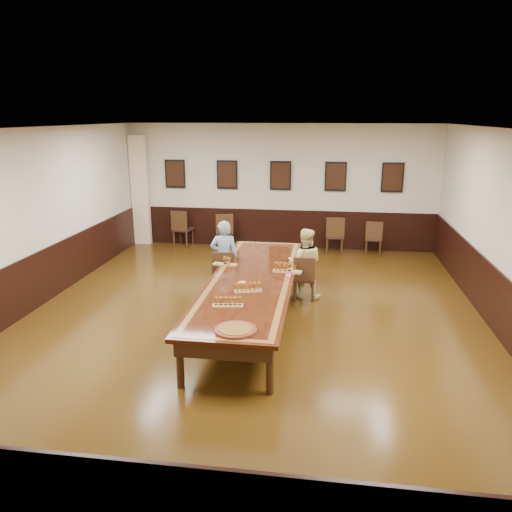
% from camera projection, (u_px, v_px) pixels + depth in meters
% --- Properties ---
extents(floor, '(8.00, 10.00, 0.02)m').
position_uv_depth(floor, '(252.00, 320.00, 8.61)').
color(floor, black).
rests_on(floor, ground).
extents(ceiling, '(8.00, 10.00, 0.02)m').
position_uv_depth(ceiling, '(251.00, 128.00, 7.73)').
color(ceiling, white).
rests_on(ceiling, floor).
extents(wall_back, '(8.00, 0.02, 3.20)m').
position_uv_depth(wall_back, '(281.00, 187.00, 12.94)').
color(wall_back, beige).
rests_on(wall_back, floor).
extents(wall_front, '(8.00, 0.02, 3.20)m').
position_uv_depth(wall_front, '(141.00, 390.00, 3.40)').
color(wall_front, beige).
rests_on(wall_front, floor).
extents(wall_left, '(0.02, 10.00, 3.20)m').
position_uv_depth(wall_left, '(25.00, 222.00, 8.72)').
color(wall_left, beige).
rests_on(wall_left, floor).
extents(wall_right, '(0.02, 10.00, 3.20)m').
position_uv_depth(wall_right, '(511.00, 237.00, 7.62)').
color(wall_right, beige).
rests_on(wall_right, floor).
extents(chair_man, '(0.49, 0.52, 0.92)m').
position_uv_depth(chair_man, '(224.00, 273.00, 9.65)').
color(chair_man, black).
rests_on(chair_man, floor).
extents(chair_woman, '(0.41, 0.45, 0.87)m').
position_uv_depth(chair_woman, '(304.00, 277.00, 9.46)').
color(chair_woman, black).
rests_on(chair_woman, floor).
extents(spare_chair_a, '(0.54, 0.57, 0.98)m').
position_uv_depth(spare_chair_a, '(183.00, 228.00, 13.32)').
color(spare_chair_a, black).
rests_on(spare_chair_a, floor).
extents(spare_chair_b, '(0.54, 0.57, 0.95)m').
position_uv_depth(spare_chair_b, '(225.00, 231.00, 13.07)').
color(spare_chair_b, black).
rests_on(spare_chair_b, floor).
extents(spare_chair_c, '(0.46, 0.50, 0.96)m').
position_uv_depth(spare_chair_c, '(335.00, 235.00, 12.60)').
color(spare_chair_c, black).
rests_on(spare_chair_c, floor).
extents(spare_chair_d, '(0.46, 0.50, 0.87)m').
position_uv_depth(spare_chair_d, '(374.00, 237.00, 12.51)').
color(spare_chair_d, black).
rests_on(spare_chair_d, floor).
extents(person_man, '(0.58, 0.42, 1.47)m').
position_uv_depth(person_man, '(224.00, 258.00, 9.67)').
color(person_man, '#4672B0').
rests_on(person_man, floor).
extents(person_woman, '(0.68, 0.53, 1.36)m').
position_uv_depth(person_woman, '(305.00, 263.00, 9.48)').
color(person_woman, '#EEE295').
rests_on(person_woman, floor).
extents(pink_phone, '(0.09, 0.16, 0.01)m').
position_uv_depth(pink_phone, '(288.00, 275.00, 8.53)').
color(pink_phone, '#F351A4').
rests_on(pink_phone, conference_table).
extents(curtain, '(0.45, 0.18, 2.90)m').
position_uv_depth(curtain, '(140.00, 191.00, 13.31)').
color(curtain, beige).
rests_on(curtain, floor).
extents(wainscoting, '(8.00, 10.00, 1.00)m').
position_uv_depth(wainscoting, '(252.00, 292.00, 8.47)').
color(wainscoting, black).
rests_on(wainscoting, floor).
extents(conference_table, '(1.40, 5.00, 0.76)m').
position_uv_depth(conference_table, '(252.00, 286.00, 8.44)').
color(conference_table, black).
rests_on(conference_table, floor).
extents(posters, '(6.14, 0.04, 0.74)m').
position_uv_depth(posters, '(281.00, 176.00, 12.79)').
color(posters, black).
rests_on(posters, wall_back).
extents(flight_a, '(0.46, 0.20, 0.17)m').
position_uv_depth(flight_a, '(225.00, 261.00, 9.11)').
color(flight_a, '#A07643').
rests_on(flight_a, conference_table).
extents(flight_b, '(0.51, 0.19, 0.19)m').
position_uv_depth(flight_b, '(285.00, 268.00, 8.69)').
color(flight_b, '#A07643').
rests_on(flight_b, conference_table).
extents(flight_c, '(0.45, 0.27, 0.16)m').
position_uv_depth(flight_c, '(248.00, 287.00, 7.74)').
color(flight_c, '#A07643').
rests_on(flight_c, conference_table).
extents(flight_d, '(0.45, 0.20, 0.16)m').
position_uv_depth(flight_d, '(228.00, 302.00, 7.14)').
color(flight_d, '#A07643').
rests_on(flight_d, conference_table).
extents(red_plate_grp, '(0.20, 0.20, 0.03)m').
position_uv_depth(red_plate_grp, '(242.00, 283.00, 8.14)').
color(red_plate_grp, '#B10B12').
rests_on(red_plate_grp, conference_table).
extents(carved_platter, '(0.64, 0.64, 0.04)m').
position_uv_depth(carved_platter, '(236.00, 330.00, 6.34)').
color(carved_platter, '#591D11').
rests_on(carved_platter, conference_table).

